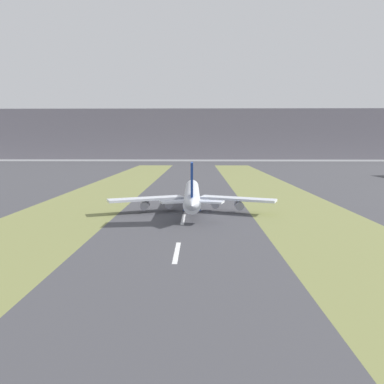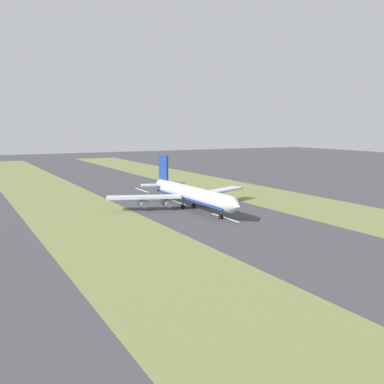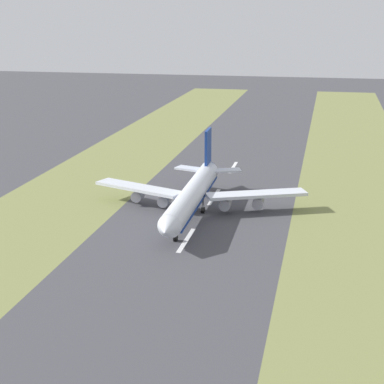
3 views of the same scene
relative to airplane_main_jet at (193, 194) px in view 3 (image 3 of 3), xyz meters
The scene contains 7 objects.
ground_plane 6.65m from the airplane_main_jet, behind, with size 800.00×800.00×0.00m, color #424247.
grass_median_west 48.18m from the airplane_main_jet, behind, with size 40.00×600.00×0.01m, color olive.
grass_median_east 42.63m from the airplane_main_jet, ahead, with size 40.00×600.00×0.01m, color olive.
centreline_dash_near 58.47m from the airplane_main_jet, 92.76° to the right, with size 1.20×18.00×0.01m, color silver.
centreline_dash_mid 19.27m from the airplane_main_jet, 98.79° to the right, with size 1.20×18.00×0.01m, color silver.
centreline_dash_far 22.89m from the airplane_main_jet, 97.28° to the left, with size 1.20×18.00×0.01m, color silver.
airplane_main_jet is the anchor object (origin of this frame).
Camera 3 is at (-33.40, 170.82, 56.19)m, focal length 60.00 mm.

